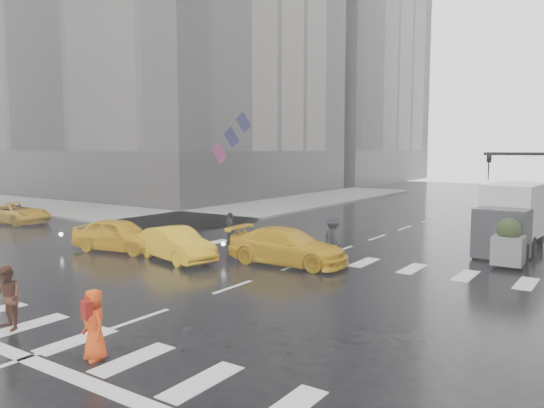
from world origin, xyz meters
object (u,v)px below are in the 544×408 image
Objects in this scene: taxi_front at (119,235)px; taxi_mid at (176,244)px; pedestrian_orange at (94,324)px; pedestrian_brown at (7,298)px; box_truck at (511,216)px.

taxi_front is 1.05× the size of taxi_mid.
pedestrian_brown is at bearing -165.21° from pedestrian_orange.
pedestrian_orange is at bearing -142.77° from taxi_front.
taxi_mid is at bearing 111.69° from pedestrian_brown.
pedestrian_brown is at bearing -149.24° from taxi_mid.
box_truck reaches higher than taxi_mid.
taxi_mid is at bearing -100.83° from taxi_front.
pedestrian_brown is 1.06× the size of pedestrian_orange.
box_truck is (14.55, 9.79, 0.87)m from taxi_front.
taxi_front is (-6.03, 8.51, -0.09)m from pedestrian_brown.
pedestrian_brown is 0.29× the size of box_truck.
pedestrian_orange is (3.39, 0.05, -0.03)m from pedestrian_brown.
box_truck is at bearing 70.44° from pedestrian_brown.
taxi_front is 3.54m from taxi_mid.
box_truck reaches higher than pedestrian_orange.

